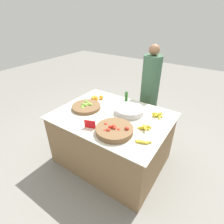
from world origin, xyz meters
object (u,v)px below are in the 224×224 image
object	(u,v)px
lime_bowl	(86,107)
vendor_person	(149,98)
price_sign	(90,124)
metal_bowl	(130,110)
tomato_basket	(114,130)

from	to	relation	value
lime_bowl	vendor_person	xyz separation A→B (m)	(0.55, 0.92, -0.08)
price_sign	vendor_person	world-z (taller)	vendor_person
lime_bowl	metal_bowl	world-z (taller)	same
lime_bowl	metal_bowl	size ratio (longest dim) A/B	1.05
tomato_basket	vendor_person	bearing A→B (deg)	94.31
metal_bowl	vendor_person	xyz separation A→B (m)	(-0.02, 0.69, -0.09)
lime_bowl	price_sign	size ratio (longest dim) A/B	3.05
tomato_basket	metal_bowl	world-z (taller)	tomato_basket
lime_bowl	tomato_basket	xyz separation A→B (m)	(0.64, -0.25, 0.01)
metal_bowl	price_sign	bearing A→B (deg)	-110.59
lime_bowl	tomato_basket	distance (m)	0.69
metal_bowl	vendor_person	bearing A→B (deg)	91.30
vendor_person	tomato_basket	bearing A→B (deg)	-85.69
lime_bowl	vendor_person	world-z (taller)	vendor_person
tomato_basket	metal_bowl	xyz separation A→B (m)	(-0.07, 0.48, 0.00)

